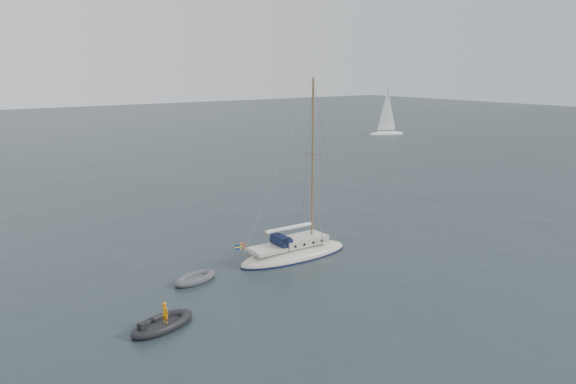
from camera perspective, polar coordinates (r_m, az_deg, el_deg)
ground at (r=35.27m, az=2.94°, el=-7.15°), size 300.00×300.00×0.00m
sailboat at (r=35.89m, az=0.66°, el=-5.27°), size 8.28×2.48×11.79m
dinghy at (r=32.63m, az=-9.41°, el=-8.65°), size 2.84×1.28×0.41m
rib at (r=27.54m, az=-12.66°, el=-12.91°), size 3.47×1.58×1.22m
distant_yacht_b at (r=102.08m, az=10.02°, el=7.89°), size 6.71×3.58×8.89m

